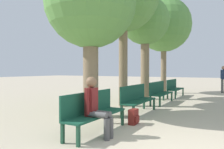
# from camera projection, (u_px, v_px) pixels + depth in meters

# --- Properties ---
(bench_row_0) EXTENTS (0.46, 1.88, 0.91)m
(bench_row_0) POSITION_uv_depth(u_px,v_px,m) (93.00, 110.00, 4.87)
(bench_row_0) COLOR #144733
(bench_row_0) RESTS_ON ground_plane
(bench_row_1) EXTENTS (0.46, 1.88, 0.91)m
(bench_row_1) POSITION_uv_depth(u_px,v_px,m) (137.00, 97.00, 7.03)
(bench_row_1) COLOR #144733
(bench_row_1) RESTS_ON ground_plane
(bench_row_2) EXTENTS (0.46, 1.88, 0.91)m
(bench_row_2) POSITION_uv_depth(u_px,v_px,m) (160.00, 91.00, 9.19)
(bench_row_2) COLOR #144733
(bench_row_2) RESTS_ON ground_plane
(bench_row_3) EXTENTS (0.46, 1.88, 0.91)m
(bench_row_3) POSITION_uv_depth(u_px,v_px,m) (174.00, 87.00, 11.35)
(bench_row_3) COLOR #144733
(bench_row_3) RESTS_ON ground_plane
(tree_row_0) EXTENTS (2.73, 2.73, 4.79)m
(tree_row_0) POSITION_uv_depth(u_px,v_px,m) (91.00, 4.00, 6.51)
(tree_row_0) COLOR #7A664C
(tree_row_0) RESTS_ON ground_plane
(tree_row_2) EXTENTS (2.31, 2.31, 4.93)m
(tree_row_2) POSITION_uv_depth(u_px,v_px,m) (145.00, 22.00, 10.46)
(tree_row_2) COLOR #7A664C
(tree_row_2) RESTS_ON ground_plane
(tree_row_3) EXTENTS (3.27, 3.27, 5.78)m
(tree_row_3) POSITION_uv_depth(u_px,v_px,m) (164.00, 25.00, 13.20)
(tree_row_3) COLOR #7A664C
(tree_row_3) RESTS_ON ground_plane
(person_seated) EXTENTS (0.60, 0.34, 1.26)m
(person_seated) POSITION_uv_depth(u_px,v_px,m) (96.00, 105.00, 4.54)
(person_seated) COLOR #4C4C4C
(person_seated) RESTS_ON ground_plane
(backpack) EXTENTS (0.21, 0.31, 0.39)m
(backpack) POSITION_uv_depth(u_px,v_px,m) (134.00, 117.00, 5.61)
(backpack) COLOR maroon
(backpack) RESTS_ON ground_plane
(pedestrian_mid) EXTENTS (0.33, 0.27, 1.65)m
(pedestrian_mid) POSITION_uv_depth(u_px,v_px,m) (224.00, 78.00, 13.27)
(pedestrian_mid) COLOR #4C4C4C
(pedestrian_mid) RESTS_ON ground_plane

